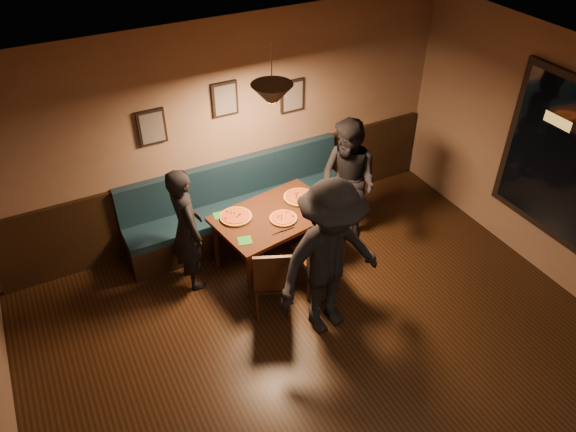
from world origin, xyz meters
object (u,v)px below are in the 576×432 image
(chair_near_left, at_px, (272,278))
(chair_near_right, at_px, (317,251))
(booth_bench, at_px, (240,204))
(dining_table, at_px, (275,238))
(soda_glass, at_px, (331,211))
(diner_right, at_px, (348,182))
(tabasco_bottle, at_px, (320,201))
(diner_front, at_px, (330,260))
(diner_left, at_px, (187,229))

(chair_near_left, xyz_separation_m, chair_near_right, (0.62, 0.10, 0.06))
(booth_bench, bearing_deg, chair_near_left, -99.08)
(dining_table, height_order, soda_glass, soda_glass)
(dining_table, height_order, chair_near_left, chair_near_left)
(diner_right, relative_size, tabasco_bottle, 12.76)
(chair_near_left, xyz_separation_m, diner_right, (1.45, 0.77, 0.37))
(chair_near_right, distance_m, diner_right, 1.10)
(chair_near_right, xyz_separation_m, diner_front, (-0.20, -0.59, 0.41))
(diner_right, xyz_separation_m, diner_front, (-1.02, -1.26, 0.10))
(dining_table, distance_m, chair_near_left, 0.80)
(diner_left, bearing_deg, diner_right, -94.01)
(booth_bench, relative_size, dining_table, 2.16)
(chair_near_right, height_order, tabasco_bottle, chair_near_right)
(dining_table, xyz_separation_m, diner_right, (1.07, 0.07, 0.46))
(tabasco_bottle, bearing_deg, chair_near_left, -147.27)
(diner_front, bearing_deg, chair_near_left, 125.57)
(dining_table, bearing_deg, chair_near_left, -128.20)
(diner_right, height_order, tabasco_bottle, diner_right)
(booth_bench, distance_m, chair_near_right, 1.35)
(diner_right, bearing_deg, chair_near_left, -77.02)
(dining_table, bearing_deg, chair_near_right, -77.34)
(chair_near_right, distance_m, diner_front, 0.74)
(dining_table, distance_m, soda_glass, 0.80)
(chair_near_right, bearing_deg, booth_bench, 109.45)
(chair_near_right, xyz_separation_m, soda_glass, (0.33, 0.26, 0.29))
(chair_near_left, height_order, chair_near_right, chair_near_right)
(tabasco_bottle, bearing_deg, diner_left, 171.38)
(dining_table, relative_size, diner_left, 0.88)
(chair_near_left, relative_size, chair_near_right, 0.88)
(chair_near_left, relative_size, diner_right, 0.56)
(tabasco_bottle, bearing_deg, diner_right, 17.71)
(booth_bench, distance_m, dining_table, 0.72)
(chair_near_right, height_order, soda_glass, chair_near_right)
(booth_bench, relative_size, tabasco_bottle, 22.97)
(tabasco_bottle, bearing_deg, booth_bench, 133.00)
(diner_front, bearing_deg, tabasco_bottle, 59.13)
(soda_glass, bearing_deg, chair_near_right, -141.72)
(chair_near_right, xyz_separation_m, diner_right, (0.82, 0.67, 0.31))
(soda_glass, relative_size, tabasco_bottle, 1.08)
(dining_table, height_order, diner_left, diner_left)
(diner_left, distance_m, diner_right, 2.10)
(soda_glass, bearing_deg, diner_left, 162.74)
(booth_bench, distance_m, soda_glass, 1.30)
(soda_glass, bearing_deg, chair_near_left, -159.44)
(dining_table, relative_size, chair_near_left, 1.49)
(chair_near_left, distance_m, soda_glass, 1.07)
(dining_table, xyz_separation_m, diner_front, (0.05, -1.19, 0.56))
(diner_right, bearing_deg, diner_left, -107.31)
(chair_near_right, bearing_deg, tabasco_bottle, 59.66)
(diner_right, bearing_deg, chair_near_right, -65.87)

